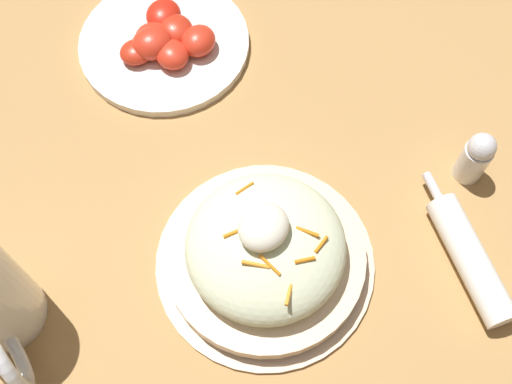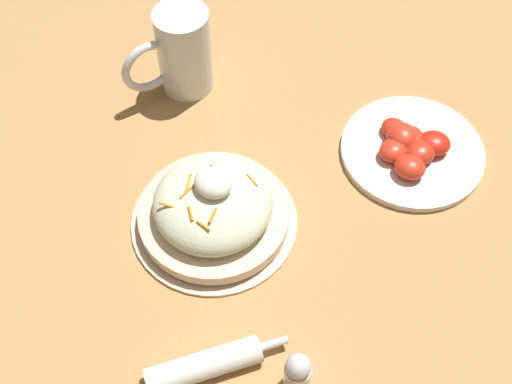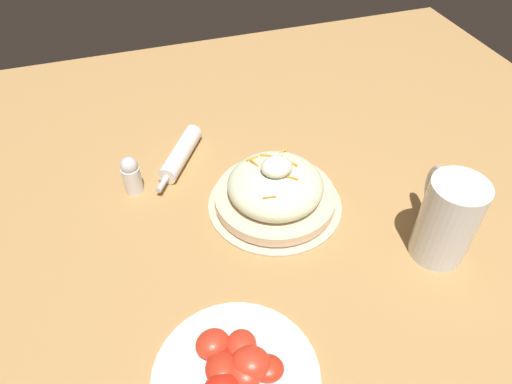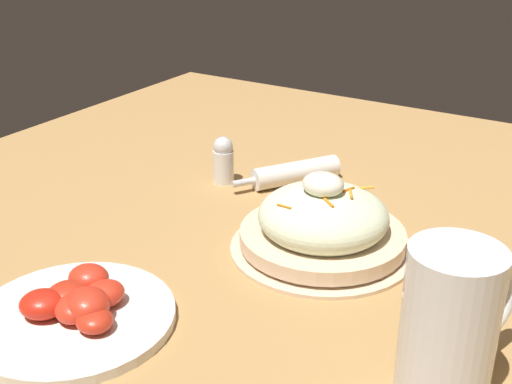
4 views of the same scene
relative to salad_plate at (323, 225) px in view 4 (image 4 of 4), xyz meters
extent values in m
plane|color=#B2844C|center=(0.02, -0.07, -0.03)|extent=(1.43, 1.43, 0.00)
cylinder|color=beige|center=(0.00, 0.00, -0.03)|extent=(0.23, 0.23, 0.01)
cylinder|color=beige|center=(0.00, 0.00, -0.02)|extent=(0.21, 0.21, 0.02)
ellipsoid|color=beige|center=(0.00, 0.00, 0.01)|extent=(0.16, 0.16, 0.07)
cylinder|color=orange|center=(0.03, 0.05, 0.04)|extent=(0.03, 0.02, 0.01)
cylinder|color=orange|center=(0.00, 0.04, 0.04)|extent=(0.02, 0.02, 0.01)
cylinder|color=orange|center=(0.00, -0.01, 0.05)|extent=(0.02, 0.02, 0.00)
cylinder|color=orange|center=(0.03, 0.01, 0.05)|extent=(0.02, 0.03, 0.01)
cylinder|color=orange|center=(-0.03, 0.03, 0.04)|extent=(0.01, 0.02, 0.00)
cylinder|color=orange|center=(0.02, 0.02, 0.05)|extent=(0.01, 0.03, 0.01)
cylinder|color=orange|center=(0.02, -0.02, 0.05)|extent=(0.02, 0.02, 0.01)
cylinder|color=orange|center=(-0.03, 0.05, 0.04)|extent=(0.02, 0.00, 0.01)
cylinder|color=orange|center=(-0.03, -0.05, 0.04)|extent=(0.02, 0.01, 0.00)
ellipsoid|color=white|center=(0.00, 0.00, 0.06)|extent=(0.05, 0.05, 0.03)
cylinder|color=white|center=(0.21, -0.18, 0.04)|extent=(0.08, 0.08, 0.14)
cylinder|color=orange|center=(0.21, -0.18, 0.01)|extent=(0.08, 0.08, 0.10)
cylinder|color=white|center=(0.21, -0.18, 0.07)|extent=(0.08, 0.08, 0.01)
torus|color=white|center=(0.23, -0.12, 0.03)|extent=(0.04, 0.09, 0.09)
cylinder|color=white|center=(-0.13, 0.17, -0.02)|extent=(0.11, 0.14, 0.03)
cylinder|color=silver|center=(-0.18, 0.10, -0.02)|extent=(0.03, 0.04, 0.01)
cylinder|color=white|center=(-0.15, -0.28, -0.03)|extent=(0.21, 0.21, 0.01)
ellipsoid|color=red|center=(-0.17, -0.27, -0.01)|extent=(0.05, 0.05, 0.03)
ellipsoid|color=red|center=(-0.11, -0.28, -0.01)|extent=(0.05, 0.05, 0.02)
ellipsoid|color=red|center=(-0.13, -0.25, -0.01)|extent=(0.05, 0.05, 0.03)
ellipsoid|color=red|center=(-0.17, -0.23, -0.01)|extent=(0.05, 0.05, 0.03)
ellipsoid|color=red|center=(-0.17, -0.30, -0.01)|extent=(0.06, 0.06, 0.03)
ellipsoid|color=red|center=(-0.14, -0.28, -0.01)|extent=(0.06, 0.06, 0.03)
ellipsoid|color=red|center=(-0.13, -0.27, -0.01)|extent=(0.07, 0.06, 0.03)
cylinder|color=white|center=(-0.23, 0.11, -0.01)|extent=(0.03, 0.03, 0.05)
sphere|color=silver|center=(-0.23, 0.11, 0.02)|extent=(0.03, 0.03, 0.03)
camera|label=1|loc=(0.19, 0.14, 0.61)|focal=44.71mm
camera|label=2|loc=(-0.37, 0.37, 0.78)|focal=48.14mm
camera|label=3|loc=(-0.21, -0.53, 0.55)|focal=32.73mm
camera|label=4|loc=(0.32, -0.67, 0.38)|focal=46.66mm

